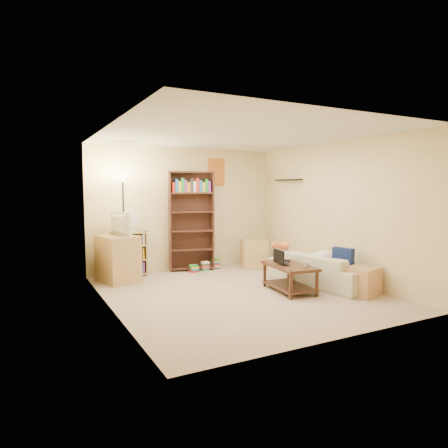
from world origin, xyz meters
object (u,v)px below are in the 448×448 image
Objects in this scene: laptop at (286,263)px; desk_fan at (132,220)px; mug at (306,264)px; tv_stand at (118,259)px; television at (117,224)px; tall_bookshelf at (191,218)px; floor_lamp at (123,196)px; tabby_cat at (281,245)px; coffee_table at (290,274)px; end_cabinet at (362,281)px; sofa at (320,269)px; side_table at (254,254)px; short_bookshelf at (129,254)px.

desk_fan is (-1.95, 2.25, 0.63)m from laptop.
mug is 0.14× the size of tv_stand.
tall_bookshelf reaches higher than television.
laptop is 3.11m from floor_lamp.
desk_fan is (-2.38, 1.50, 0.45)m from tabby_cat.
end_cabinet is at bearing -32.24° from coffee_table.
desk_fan is at bearing -165.35° from tall_bookshelf.
sofa is at bearing 16.35° from coffee_table.
end_cabinet is at bearing -82.88° from side_table.
sofa is at bearing -38.92° from desk_fan.
tv_stand is at bearing 63.31° from laptop.
desk_fan reaches higher than tabby_cat.
floor_lamp is at bearing 138.15° from end_cabinet.
tabby_cat is 1.10m from mug.
tabby_cat is at bearing -17.10° from laptop.
television is 0.36× the size of tall_bookshelf.
laptop is 0.17× the size of tall_bookshelf.
tabby_cat is 2.85m from desk_fan.
side_table reaches higher than laptop.
sofa is 0.74m from mug.
end_cabinet is (1.61, -3.05, -0.84)m from tall_bookshelf.
sofa is 1.88× the size of coffee_table.
short_bookshelf is at bearing 170.91° from side_table.
television is at bearing -163.39° from floor_lamp.
end_cabinet is at bearing -48.66° from tall_bookshelf.
tabby_cat reaches higher than laptop.
sofa is at bearing -43.97° from tv_stand.
tv_stand is at bearing -136.57° from desk_fan.
end_cabinet is (0.12, -0.84, -0.06)m from sofa.
television is 0.51m from floor_lamp.
short_bookshelf reaches higher than coffee_table.
tall_bookshelf is 1.23m from desk_fan.
sofa reaches higher than laptop.
laptop is at bearing -52.47° from tv_stand.
short_bookshelf reaches higher than mug.
sofa is 4.49× the size of tabby_cat.
floor_lamp is at bearing 178.45° from side_table.
tall_bookshelf is 2.38× the size of short_bookshelf.
short_bookshelf is (-1.28, 0.02, -0.64)m from tall_bookshelf.
coffee_table is at bearing -158.26° from laptop.
floor_lamp is (-1.45, -0.31, 0.47)m from tall_bookshelf.
coffee_table is 3.07× the size of laptop.
tv_stand is 4.18m from end_cabinet.
short_bookshelf is at bearing 129.61° from mug.
sofa is at bearing -64.13° from tabby_cat.
tv_stand is 1.57× the size of end_cabinet.
desk_fan reaches higher than short_bookshelf.
mug is at bearing -104.74° from tabby_cat.
television is 2.95m from side_table.
television reaches higher than short_bookshelf.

